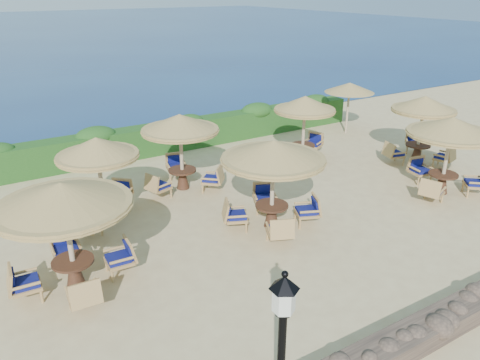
% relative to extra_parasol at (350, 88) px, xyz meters
% --- Properties ---
extents(ground, '(120.00, 120.00, 0.00)m').
position_rel_extra_parasol_xyz_m(ground, '(-7.80, -5.20, -2.17)').
color(ground, '#CCB681').
rests_on(ground, ground).
extents(sea, '(160.00, 160.00, 0.00)m').
position_rel_extra_parasol_xyz_m(sea, '(-7.80, 64.80, -2.17)').
color(sea, navy).
rests_on(sea, ground).
extents(hedge, '(18.00, 0.90, 1.20)m').
position_rel_extra_parasol_xyz_m(hedge, '(-7.80, 2.00, -1.57)').
color(hedge, '#194315').
rests_on(hedge, ground).
extents(stone_wall, '(15.00, 0.65, 0.44)m').
position_rel_extra_parasol_xyz_m(stone_wall, '(-7.80, -11.40, -1.95)').
color(stone_wall, brown).
rests_on(stone_wall, ground).
extents(extra_parasol, '(2.30, 2.30, 2.41)m').
position_rel_extra_parasol_xyz_m(extra_parasol, '(0.00, 0.00, 0.00)').
color(extra_parasol, tan).
rests_on(extra_parasol, ground).
extents(cafe_set_0, '(3.05, 3.05, 2.65)m').
position_rel_extra_parasol_xyz_m(cafe_set_0, '(-14.06, -5.91, -0.29)').
color(cafe_set_0, tan).
rests_on(cafe_set_0, ground).
extents(cafe_set_1, '(2.97, 2.97, 2.65)m').
position_rel_extra_parasol_xyz_m(cafe_set_1, '(-8.44, -5.88, -0.31)').
color(cafe_set_1, tan).
rests_on(cafe_set_1, ground).
extents(cafe_set_2, '(2.86, 2.86, 2.65)m').
position_rel_extra_parasol_xyz_m(cafe_set_2, '(-2.12, -6.91, -0.25)').
color(cafe_set_2, tan).
rests_on(cafe_set_2, ground).
extents(cafe_set_3, '(2.40, 2.54, 2.65)m').
position_rel_extra_parasol_xyz_m(cafe_set_3, '(-12.53, -3.07, -0.26)').
color(cafe_set_3, tan).
rests_on(cafe_set_3, ground).
extents(cafe_set_4, '(2.75, 2.75, 2.65)m').
position_rel_extra_parasol_xyz_m(cafe_set_4, '(-9.48, -1.98, -0.30)').
color(cafe_set_4, tan).
rests_on(cafe_set_4, ground).
extents(cafe_set_5, '(2.81, 2.40, 2.65)m').
position_rel_extra_parasol_xyz_m(cafe_set_5, '(-4.23, -1.99, -0.25)').
color(cafe_set_5, tan).
rests_on(cafe_set_5, ground).
extents(cafe_set_6, '(2.67, 2.69, 2.65)m').
position_rel_extra_parasol_xyz_m(cafe_set_6, '(-0.30, -4.38, -0.35)').
color(cafe_set_6, tan).
rests_on(cafe_set_6, ground).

